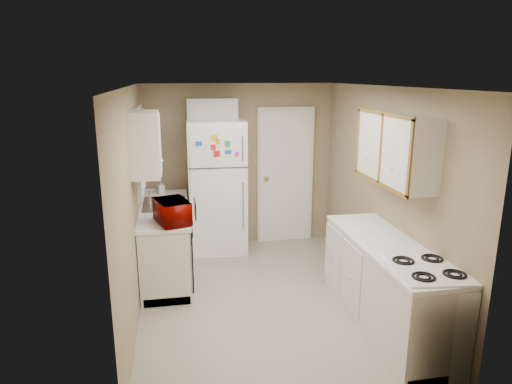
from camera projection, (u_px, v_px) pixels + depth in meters
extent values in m
plane|color=#B5AD9E|center=(264.00, 298.00, 5.29)|extent=(3.80, 3.80, 0.00)
plane|color=white|center=(265.00, 87.00, 4.69)|extent=(3.80, 3.80, 0.00)
plane|color=#998466|center=(133.00, 205.00, 4.75)|extent=(3.80, 3.80, 0.00)
plane|color=#998466|center=(383.00, 193.00, 5.24)|extent=(3.80, 3.80, 0.00)
plane|color=#998466|center=(239.00, 166.00, 6.80)|extent=(2.80, 2.80, 0.00)
plane|color=#998466|center=(318.00, 270.00, 3.18)|extent=(2.80, 2.80, 0.00)
cube|color=silver|center=(166.00, 241.00, 5.85)|extent=(0.60, 1.80, 0.90)
cube|color=black|center=(191.00, 254.00, 5.32)|extent=(0.03, 0.58, 0.72)
cube|color=gray|center=(165.00, 207.00, 5.89)|extent=(0.54, 0.74, 0.16)
imported|color=#7A0400|center=(173.00, 210.00, 5.10)|extent=(0.53, 0.40, 0.32)
imported|color=white|center=(161.00, 187.00, 6.36)|extent=(0.11, 0.11, 0.19)
cube|color=silver|center=(140.00, 151.00, 5.66)|extent=(0.10, 0.98, 1.08)
cube|color=silver|center=(145.00, 145.00, 4.84)|extent=(0.30, 0.45, 0.70)
cube|color=white|center=(217.00, 188.00, 6.48)|extent=(0.81, 0.78, 1.92)
cube|color=silver|center=(212.00, 113.00, 6.39)|extent=(0.70, 0.30, 0.40)
cube|color=white|center=(285.00, 176.00, 6.93)|extent=(0.86, 0.06, 2.08)
cube|color=silver|center=(386.00, 286.00, 4.61)|extent=(0.60, 2.00, 0.90)
cube|color=white|center=(423.00, 318.00, 4.03)|extent=(0.66, 0.78, 0.86)
cube|color=silver|center=(396.00, 148.00, 4.58)|extent=(0.30, 1.20, 0.70)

